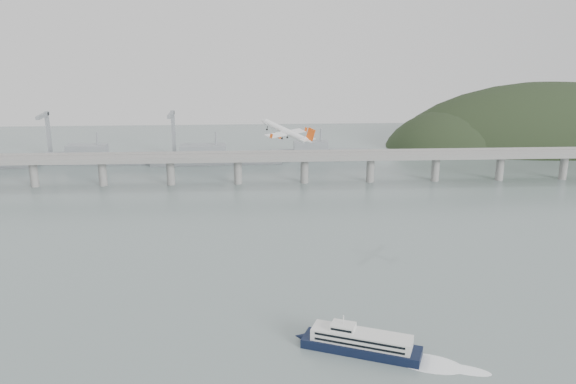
{
  "coord_description": "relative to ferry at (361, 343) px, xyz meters",
  "views": [
    {
      "loc": [
        -15.54,
        -242.4,
        124.71
      ],
      "look_at": [
        0.0,
        55.0,
        36.0
      ],
      "focal_mm": 38.0,
      "sensor_mm": 36.0,
      "label": 1
    }
  ],
  "objects": [
    {
      "name": "ferry",
      "position": [
        0.0,
        0.0,
        0.0
      ],
      "size": [
        70.83,
        34.53,
        14.06
      ],
      "rotation": [
        0.0,
        0.0,
        -0.39
      ],
      "color": "black",
      "rests_on": "ground"
    },
    {
      "name": "bridge",
      "position": [
        -24.16,
        238.87,
        13.84
      ],
      "size": [
        800.0,
        22.0,
        23.9
      ],
      "color": "gray",
      "rests_on": "ground"
    },
    {
      "name": "ground",
      "position": [
        -23.01,
        38.87,
        -3.81
      ],
      "size": [
        900.0,
        900.0,
        0.0
      ],
      "primitive_type": "plane",
      "color": "slate",
      "rests_on": "ground"
    },
    {
      "name": "distant_fleet",
      "position": [
        -178.37,
        303.95,
        2.41
      ],
      "size": [
        453.0,
        60.9,
        40.0
      ],
      "color": "slate",
      "rests_on": "ground"
    },
    {
      "name": "headland",
      "position": [
        262.17,
        370.63,
        -23.16
      ],
      "size": [
        365.0,
        155.0,
        156.0
      ],
      "color": "black",
      "rests_on": "ground"
    },
    {
      "name": "airliner",
      "position": [
        -22.58,
        120.48,
        58.26
      ],
      "size": [
        30.84,
        29.37,
        12.36
      ],
      "rotation": [
        0.05,
        -0.27,
        2.47
      ],
      "color": "white",
      "rests_on": "ground"
    }
  ]
}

